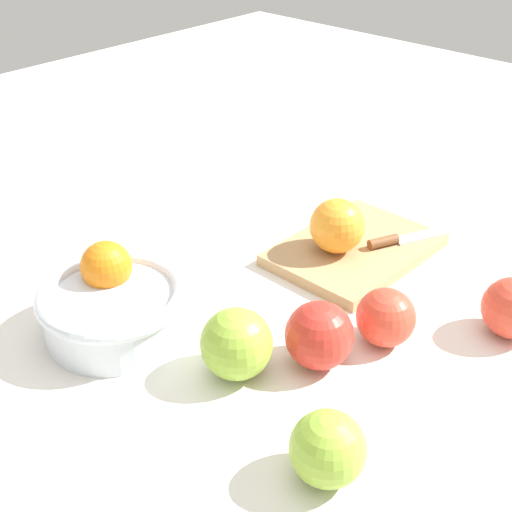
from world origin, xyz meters
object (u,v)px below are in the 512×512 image
object	(u,v)px
apple_front_center	(386,317)
apple_front_left	(328,449)
apple_mid_left	(239,345)
knife	(403,238)
orange_on_board	(337,226)
cutting_board	(355,250)
apple_front_left_2	(319,335)
bowl	(113,304)

from	to	relation	value
apple_front_center	apple_front_left	world-z (taller)	apple_front_left
apple_mid_left	knife	bearing A→B (deg)	1.91
apple_front_center	orange_on_board	bearing A→B (deg)	55.18
cutting_board	apple_front_left	size ratio (longest dim) A/B	3.21
apple_front_center	apple_front_left	bearing A→B (deg)	-160.08
apple_front_left	knife	bearing A→B (deg)	23.41
apple_front_left	apple_front_left_2	bearing A→B (deg)	41.23
orange_on_board	apple_front_left	world-z (taller)	orange_on_board
cutting_board	apple_front_left	distance (m)	0.40
bowl	apple_mid_left	size ratio (longest dim) A/B	2.20
bowl	apple_front_left_2	bearing A→B (deg)	-61.19
bowl	orange_on_board	world-z (taller)	bowl
cutting_board	apple_mid_left	xyz separation A→B (m)	(-0.29, -0.06, 0.03)
apple_front_left_2	apple_front_center	bearing A→B (deg)	-21.65
knife	apple_mid_left	bearing A→B (deg)	-178.09
orange_on_board	apple_front_left	size ratio (longest dim) A/B	1.05
apple_mid_left	apple_front_left	bearing A→B (deg)	-106.75
cutting_board	bowl	bearing A→B (deg)	162.19
orange_on_board	apple_front_left_2	bearing A→B (deg)	-147.63
bowl	cutting_board	bearing A→B (deg)	-17.81
bowl	orange_on_board	size ratio (longest dim) A/B	2.34
bowl	knife	distance (m)	0.42
apple_front_left	orange_on_board	bearing A→B (deg)	36.10
knife	apple_front_left_2	xyz separation A→B (m)	(-0.27, -0.06, 0.02)
cutting_board	knife	bearing A→B (deg)	-39.32
knife	apple_front_left	size ratio (longest dim) A/B	2.06
bowl	apple_mid_left	distance (m)	0.17
orange_on_board	cutting_board	bearing A→B (deg)	-22.19
apple_front_left	apple_front_left_2	world-z (taller)	apple_front_left_2
knife	apple_front_left	xyz separation A→B (m)	(-0.39, -0.17, 0.01)
apple_mid_left	apple_front_left	xyz separation A→B (m)	(-0.05, -0.16, -0.00)
knife	orange_on_board	bearing A→B (deg)	146.16
bowl	cutting_board	xyz separation A→B (m)	(0.34, -0.11, -0.03)
bowl	cutting_board	distance (m)	0.36
apple_front_left	apple_front_left_2	distance (m)	0.16
orange_on_board	knife	distance (m)	0.11
cutting_board	apple_front_left	bearing A→B (deg)	-147.84
apple_front_center	apple_front_left	distance (m)	0.22
knife	apple_front_left	bearing A→B (deg)	-156.59
bowl	apple_front_center	size ratio (longest dim) A/B	2.54
bowl	knife	xyz separation A→B (m)	(0.39, -0.15, -0.02)
orange_on_board	apple_front_left	xyz separation A→B (m)	(-0.31, -0.23, -0.02)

